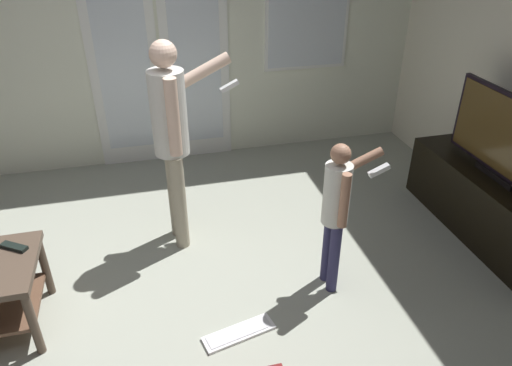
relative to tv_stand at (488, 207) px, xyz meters
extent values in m
cube|color=#9B9F90|center=(-2.64, -0.38, -0.26)|extent=(5.93, 4.74, 0.02)
cube|color=silver|center=(-2.64, 1.96, 1.08)|extent=(5.93, 0.06, 2.66)
cube|color=white|center=(-2.56, 1.92, 0.74)|extent=(0.62, 0.02, 2.04)
cube|color=silver|center=(-2.56, 1.90, 0.79)|extent=(0.46, 0.01, 1.74)
cube|color=white|center=(-1.91, 1.92, 0.74)|extent=(0.62, 0.02, 2.04)
cube|color=silver|center=(-1.91, 1.90, 0.79)|extent=(0.46, 0.01, 1.74)
cylinder|color=#4E3D31|center=(-3.18, -0.37, -0.03)|extent=(0.05, 0.05, 0.43)
cylinder|color=#4E3D31|center=(-3.18, 0.13, -0.03)|extent=(0.05, 0.05, 0.43)
cube|color=black|center=(0.00, 0.00, 0.00)|extent=(0.42, 1.54, 0.50)
cube|color=black|center=(0.00, 0.00, 0.27)|extent=(0.08, 0.39, 0.04)
cube|color=black|center=(0.00, 0.00, 0.58)|extent=(0.04, 1.10, 0.58)
cube|color=#4C3819|center=(-0.02, 0.00, 0.58)|extent=(0.00, 1.05, 0.53)
cylinder|color=tan|center=(-2.27, 0.43, 0.12)|extent=(0.10, 0.10, 0.74)
cylinder|color=tan|center=(-2.29, 0.59, 0.12)|extent=(0.10, 0.10, 0.74)
cylinder|color=silver|center=(-2.28, 0.51, 0.78)|extent=(0.24, 0.24, 0.58)
sphere|color=beige|center=(-2.28, 0.51, 1.17)|extent=(0.18, 0.18, 0.18)
cylinder|color=beige|center=(-2.27, 0.35, 0.81)|extent=(0.08, 0.08, 0.51)
cylinder|color=beige|center=(-2.06, 0.69, 0.97)|extent=(0.51, 0.13, 0.28)
cube|color=white|center=(-1.83, 0.72, 0.86)|extent=(0.14, 0.05, 0.08)
cylinder|color=#323057|center=(-1.37, -0.30, 0.01)|extent=(0.07, 0.07, 0.51)
cylinder|color=#323057|center=(-1.37, -0.19, 0.01)|extent=(0.07, 0.07, 0.51)
cylinder|color=silver|center=(-1.37, -0.24, 0.46)|extent=(0.17, 0.17, 0.40)
sphere|color=#9F7056|center=(-1.37, -0.24, 0.73)|extent=(0.12, 0.12, 0.12)
cylinder|color=#9F7056|center=(-1.37, -0.36, 0.48)|extent=(0.06, 0.06, 0.36)
cylinder|color=#9F7056|center=(-1.21, -0.13, 0.59)|extent=(0.35, 0.06, 0.19)
cube|color=white|center=(-1.04, -0.13, 0.52)|extent=(0.14, 0.04, 0.08)
cube|color=white|center=(-2.05, -0.53, -0.24)|extent=(0.46, 0.23, 0.02)
cube|color=silver|center=(-2.05, -0.53, -0.23)|extent=(0.41, 0.19, 0.00)
cube|color=black|center=(-3.28, 0.01, 0.24)|extent=(0.17, 0.14, 0.02)
camera|label=1|loc=(-2.45, -2.50, 1.97)|focal=33.40mm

